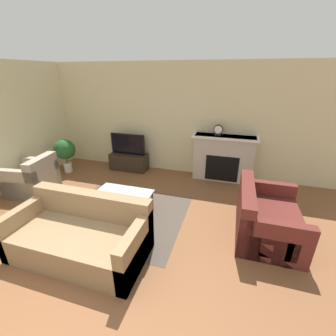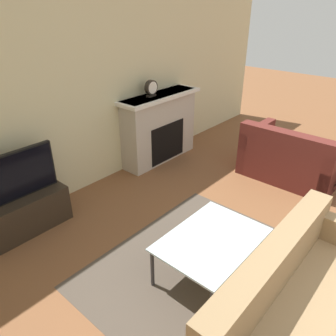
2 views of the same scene
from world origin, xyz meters
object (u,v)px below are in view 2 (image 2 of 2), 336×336
at_px(tv, 14,176).
at_px(couch_sectional, 307,319).
at_px(coffee_table, 212,242).
at_px(mantel_clock, 151,88).
at_px(couch_loveseat, 291,159).

xyz_separation_m(tv, couch_sectional, (0.70, -2.99, -0.43)).
distance_m(tv, coffee_table, 2.21).
height_order(couch_sectional, mantel_clock, mantel_clock).
relative_size(couch_sectional, couch_loveseat, 1.42).
bearing_deg(mantel_clock, couch_sectional, -116.99).
bearing_deg(tv, mantel_clock, 2.80).
bearing_deg(couch_loveseat, mantel_clock, 27.43).
bearing_deg(couch_sectional, couch_loveseat, 24.96).
xyz_separation_m(tv, mantel_clock, (2.28, 0.11, 0.51)).
xyz_separation_m(tv, coffee_table, (0.83, -2.02, -0.31)).
distance_m(couch_sectional, coffee_table, 0.98).
distance_m(tv, mantel_clock, 2.34).
height_order(tv, couch_sectional, tv).
bearing_deg(couch_loveseat, couch_sectional, 114.96).
relative_size(couch_sectional, coffee_table, 1.87).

